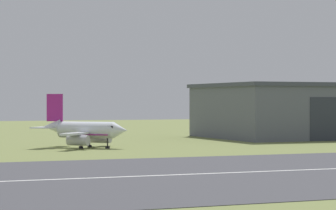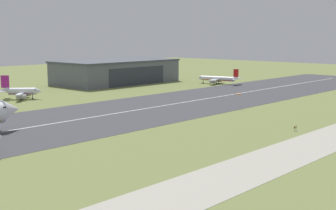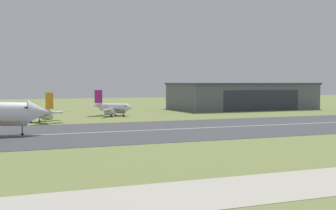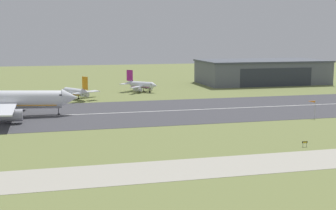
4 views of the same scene
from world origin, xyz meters
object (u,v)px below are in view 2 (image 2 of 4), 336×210
at_px(airplane_parked_east, 218,79).
at_px(windsock_pole, 238,95).
at_px(airplane_parked_west, 21,92).
at_px(runway_sign, 295,128).

bearing_deg(airplane_parked_east, windsock_pole, -138.75).
height_order(airplane_parked_west, windsock_pole, airplane_parked_west).
bearing_deg(runway_sign, airplane_parked_west, 98.58).
relative_size(airplane_parked_east, runway_sign, 17.94).
bearing_deg(airplane_parked_west, windsock_pole, -63.63).
height_order(airplane_parked_east, runway_sign, airplane_parked_east).
bearing_deg(windsock_pole, runway_sign, -123.19).
xyz_separation_m(airplane_parked_west, runway_sign, (17.68, -117.26, -2.29)).
bearing_deg(airplane_parked_west, airplane_parked_east, -12.79).
relative_size(windsock_pole, runway_sign, 4.10).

